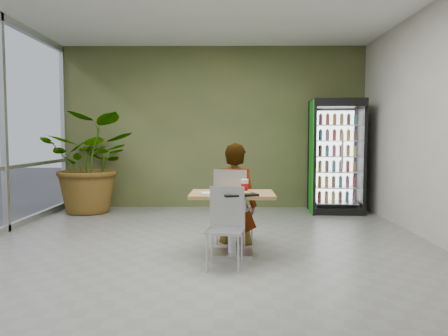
{
  "coord_description": "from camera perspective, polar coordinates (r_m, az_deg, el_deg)",
  "views": [
    {
      "loc": [
        0.28,
        -5.22,
        1.4
      ],
      "look_at": [
        0.23,
        0.49,
        1.0
      ],
      "focal_mm": 35.0,
      "sensor_mm": 36.0,
      "label": 1
    }
  ],
  "objects": [
    {
      "name": "room_envelope",
      "position": [
        5.23,
        -2.62,
        6.19
      ],
      "size": [
        6.0,
        7.0,
        3.2
      ],
      "primitive_type": null,
      "color": "beige",
      "rests_on": "ground"
    },
    {
      "name": "chair_near",
      "position": [
        4.75,
        0.26,
        -6.83
      ],
      "size": [
        0.43,
        0.44,
        0.87
      ],
      "rotation": [
        0.0,
        0.0,
        -0.14
      ],
      "color": "#B7B9BC",
      "rests_on": "ground"
    },
    {
      "name": "potted_plant",
      "position": [
        8.47,
        -16.86,
        0.62
      ],
      "size": [
        1.73,
        1.51,
        1.85
      ],
      "primitive_type": "imported",
      "rotation": [
        0.0,
        0.0,
        -0.05
      ],
      "color": "#336A2A",
      "rests_on": "ground"
    },
    {
      "name": "napkin_stack",
      "position": [
        5.01,
        -1.99,
        -3.32
      ],
      "size": [
        0.19,
        0.19,
        0.02
      ],
      "primitive_type": "cube",
      "rotation": [
        0.0,
        0.0,
        0.17
      ],
      "color": "white",
      "rests_on": "dining_table"
    },
    {
      "name": "pizza_plate",
      "position": [
        5.16,
        0.57,
        -3.05
      ],
      "size": [
        0.31,
        0.32,
        0.03
      ],
      "color": "white",
      "rests_on": "dining_table"
    },
    {
      "name": "soda_cup",
      "position": [
        5.14,
        2.72,
        -2.39
      ],
      "size": [
        0.09,
        0.09,
        0.16
      ],
      "color": "white",
      "rests_on": "dining_table"
    },
    {
      "name": "beverage_fridge",
      "position": [
        8.37,
        14.5,
        1.48
      ],
      "size": [
        1.02,
        0.81,
        2.1
      ],
      "rotation": [
        0.0,
        0.0,
        -0.09
      ],
      "color": "black",
      "rests_on": "ground"
    },
    {
      "name": "chair_far",
      "position": [
        5.73,
        1.11,
        -4.25
      ],
      "size": [
        0.56,
        0.56,
        0.99
      ],
      "rotation": [
        0.0,
        0.0,
        2.81
      ],
      "color": "#B7B9BC",
      "rests_on": "ground"
    },
    {
      "name": "ground",
      "position": [
        5.41,
        -2.57,
        -10.98
      ],
      "size": [
        7.0,
        7.0,
        0.0
      ],
      "primitive_type": "plane",
      "color": "slate",
      "rests_on": "ground"
    },
    {
      "name": "seated_woman",
      "position": [
        5.78,
        1.43,
        -4.8
      ],
      "size": [
        0.7,
        0.56,
        1.63
      ],
      "primitive_type": "imported",
      "rotation": [
        0.0,
        0.0,
        2.81
      ],
      "color": "black",
      "rests_on": "ground"
    },
    {
      "name": "dining_table",
      "position": [
        5.19,
        1.06,
        -5.58
      ],
      "size": [
        1.0,
        0.71,
        0.75
      ],
      "rotation": [
        0.0,
        0.0,
        -0.02
      ],
      "color": "tan",
      "rests_on": "ground"
    },
    {
      "name": "cafeteria_tray",
      "position": [
        4.92,
        1.89,
        -3.46
      ],
      "size": [
        0.46,
        0.4,
        0.02
      ],
      "primitive_type": "cube",
      "rotation": [
        0.0,
        0.0,
        0.35
      ],
      "color": "black",
      "rests_on": "dining_table"
    }
  ]
}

